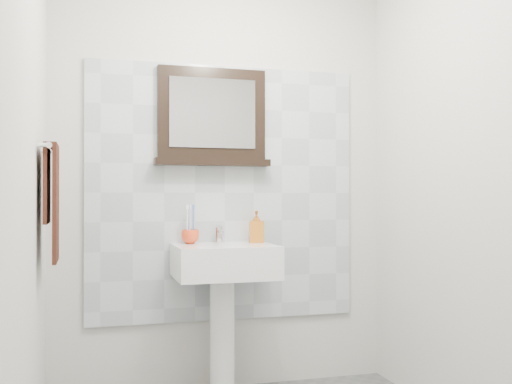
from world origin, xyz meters
TOP-DOWN VIEW (x-y plane):
  - back_wall at (0.00, 1.10)m, footprint 2.00×0.01m
  - front_wall at (0.00, -1.10)m, footprint 2.00×0.01m
  - left_wall at (-1.00, 0.00)m, footprint 0.01×2.20m
  - right_wall at (1.00, 0.00)m, footprint 0.01×2.20m
  - splashback at (0.00, 1.09)m, footprint 1.60×0.02m
  - pedestal_sink at (-0.05, 0.87)m, footprint 0.55×0.44m
  - toothbrush_cup at (-0.22, 0.99)m, footprint 0.13×0.13m
  - toothbrushes at (-0.22, 1.00)m, footprint 0.05×0.04m
  - soap_dispenser at (0.16, 0.97)m, footprint 0.10×0.10m
  - framed_mirror at (-0.08, 1.06)m, footprint 0.67×0.11m
  - towel_bar at (-0.95, 0.58)m, footprint 0.07×0.40m
  - hand_towel at (-0.94, 0.58)m, footprint 0.06×0.30m

SIDE VIEW (x-z plane):
  - pedestal_sink at x=-0.05m, z-range 0.20..1.16m
  - toothbrush_cup at x=-0.22m, z-range 0.86..0.94m
  - soap_dispenser at x=0.16m, z-range 0.86..1.05m
  - toothbrushes at x=-0.22m, z-range 0.88..1.09m
  - hand_towel at x=-0.94m, z-range 0.87..1.42m
  - splashback at x=0.00m, z-range 0.40..1.90m
  - back_wall at x=0.00m, z-range 0.00..2.50m
  - front_wall at x=0.00m, z-range 0.00..2.50m
  - left_wall at x=-1.00m, z-range 0.00..2.50m
  - right_wall at x=1.00m, z-range 0.00..2.50m
  - towel_bar at x=-0.95m, z-range 1.34..1.37m
  - framed_mirror at x=-0.08m, z-range 1.29..1.86m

